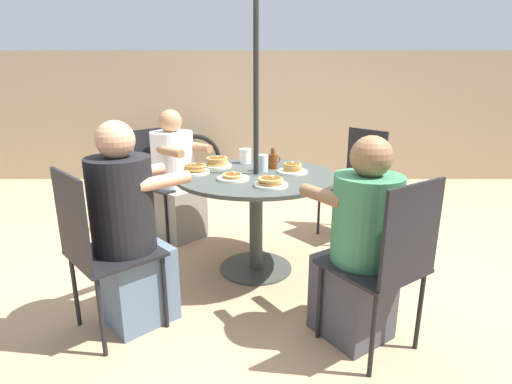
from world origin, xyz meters
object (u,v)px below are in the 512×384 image
object	(u,v)px
pancake_plate_d	(233,177)
coffee_cup	(245,156)
patio_chair_west	(164,174)
syrup_bottle	(273,161)
diner_east	(360,251)
pancake_plate_b	(293,169)
patio_chair_east	(388,258)
pancake_plate_e	(195,170)
patio_chair_north	(98,245)
patio_table	(256,193)
diner_west	(176,181)
pancake_plate_a	(271,183)
pancake_plate_c	(217,163)
bicycle	(168,159)
diner_north	(129,235)
drinking_glass_a	(263,163)
patio_chair_south	(357,176)

from	to	relation	value
pancake_plate_d	coffee_cup	xyz separation A→B (m)	(0.07, 0.52, 0.04)
patio_chair_west	syrup_bottle	world-z (taller)	patio_chair_west
diner_east	pancake_plate_b	distance (m)	0.91
patio_chair_east	diner_east	distance (m)	0.18
pancake_plate_e	coffee_cup	size ratio (longest dim) A/B	1.88
patio_chair_north	coffee_cup	bearing A→B (deg)	103.68
patio_chair_west	pancake_plate_e	size ratio (longest dim) A/B	4.43
pancake_plate_d	coffee_cup	distance (m)	0.52
patio_table	diner_west	size ratio (longest dim) A/B	1.00
diner_west	pancake_plate_e	size ratio (longest dim) A/B	5.28
patio_chair_east	pancake_plate_a	size ratio (longest dim) A/B	4.43
patio_chair_north	pancake_plate_e	size ratio (longest dim) A/B	4.43
patio_table	diner_east	distance (m)	0.96
pancake_plate_a	pancake_plate_e	world-z (taller)	pancake_plate_e
pancake_plate_b	pancake_plate_c	distance (m)	0.58
syrup_bottle	bicycle	world-z (taller)	syrup_bottle
pancake_plate_c	bicycle	distance (m)	2.37
patio_chair_west	pancake_plate_a	world-z (taller)	patio_chair_west
pancake_plate_c	pancake_plate_d	world-z (taller)	pancake_plate_c
diner_north	patio_chair_west	world-z (taller)	diner_north
diner_east	pancake_plate_b	size ratio (longest dim) A/B	5.26
patio_table	patio_chair_north	xyz separation A→B (m)	(-0.83, -0.77, -0.06)
patio_table	pancake_plate_e	distance (m)	0.46
pancake_plate_c	pancake_plate_d	distance (m)	0.41
patio_chair_west	diner_west	distance (m)	0.18
coffee_cup	drinking_glass_a	bearing A→B (deg)	-63.85
syrup_bottle	drinking_glass_a	distance (m)	0.11
patio_chair_north	pancake_plate_a	world-z (taller)	patio_chair_north
diner_north	diner_west	distance (m)	1.31
patio_table	patio_chair_east	xyz separation A→B (m)	(0.64, -0.94, -0.06)
patio_chair_south	bicycle	xyz separation A→B (m)	(-2.04, 1.69, -0.19)
patio_chair_east	drinking_glass_a	size ratio (longest dim) A/B	7.94
bicycle	diner_north	bearing A→B (deg)	-91.47
patio_table	bicycle	world-z (taller)	patio_table
pancake_plate_d	bicycle	xyz separation A→B (m)	(-1.00, 2.55, -0.40)
diner_west	bicycle	distance (m)	1.81
pancake_plate_b	coffee_cup	size ratio (longest dim) A/B	1.88
diner_west	patio_table	bearing A→B (deg)	90.00
patio_chair_west	pancake_plate_d	world-z (taller)	patio_chair_west
pancake_plate_e	syrup_bottle	bearing A→B (deg)	15.07
patio_chair_south	patio_chair_north	bearing A→B (deg)	92.19
patio_chair_north	bicycle	bearing A→B (deg)	142.83
drinking_glass_a	coffee_cup	bearing A→B (deg)	116.15
pancake_plate_a	pancake_plate_b	distance (m)	0.39
coffee_cup	diner_west	bearing A→B (deg)	154.59
patio_chair_west	syrup_bottle	distance (m)	1.16
patio_table	pancake_plate_e	world-z (taller)	pancake_plate_e
patio_chair_east	coffee_cup	size ratio (longest dim) A/B	8.31
diner_east	diner_west	bearing A→B (deg)	96.28
diner_north	pancake_plate_d	distance (m)	0.77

